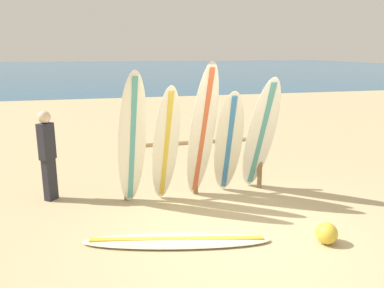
% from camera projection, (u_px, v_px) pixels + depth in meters
% --- Properties ---
extents(ground_plane, '(120.00, 120.00, 0.00)m').
position_uv_depth(ground_plane, '(244.00, 236.00, 5.76)').
color(ground_plane, tan).
extents(ocean_water, '(120.00, 80.00, 0.01)m').
position_uv_depth(ocean_water, '(108.00, 68.00, 60.39)').
color(ocean_water, '#1E5984').
rests_on(ocean_water, ground).
extents(surfboard_rack, '(2.79, 0.09, 1.18)m').
position_uv_depth(surfboard_rack, '(196.00, 156.00, 7.31)').
color(surfboard_rack, olive).
rests_on(surfboard_rack, ground).
extents(surfboard_leaning_far_left, '(0.61, 0.87, 2.45)m').
position_uv_depth(surfboard_leaning_far_left, '(132.00, 141.00, 6.48)').
color(surfboard_leaning_far_left, white).
rests_on(surfboard_leaning_far_left, ground).
extents(surfboard_leaning_left, '(0.59, 0.82, 2.19)m').
position_uv_depth(surfboard_leaning_left, '(166.00, 146.00, 6.70)').
color(surfboard_leaning_left, white).
rests_on(surfboard_leaning_left, ground).
extents(surfboard_leaning_center_left, '(0.66, 0.87, 2.57)m').
position_uv_depth(surfboard_leaning_center_left, '(202.00, 133.00, 6.86)').
color(surfboard_leaning_center_left, white).
rests_on(surfboard_leaning_center_left, ground).
extents(surfboard_leaning_center, '(0.60, 0.85, 2.07)m').
position_uv_depth(surfboard_leaning_center, '(228.00, 144.00, 7.12)').
color(surfboard_leaning_center, silver).
rests_on(surfboard_leaning_center, ground).
extents(surfboard_leaning_center_right, '(0.59, 1.02, 2.30)m').
position_uv_depth(surfboard_leaning_center_right, '(261.00, 136.00, 7.25)').
color(surfboard_leaning_center_right, white).
rests_on(surfboard_leaning_center_right, ground).
extents(surfboard_lying_on_sand, '(2.78, 1.09, 0.08)m').
position_uv_depth(surfboard_lying_on_sand, '(177.00, 241.00, 5.55)').
color(surfboard_lying_on_sand, beige).
rests_on(surfboard_lying_on_sand, ground).
extents(beachgoer_standing, '(0.31, 0.32, 1.68)m').
position_uv_depth(beachgoer_standing, '(47.00, 152.00, 6.95)').
color(beachgoer_standing, '#26262D').
rests_on(beachgoer_standing, ground).
extents(beach_ball, '(0.31, 0.31, 0.31)m').
position_uv_depth(beach_ball, '(327.00, 233.00, 5.50)').
color(beach_ball, gold).
rests_on(beach_ball, ground).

